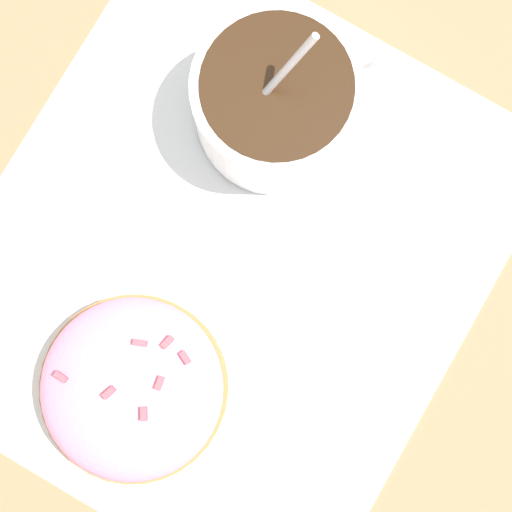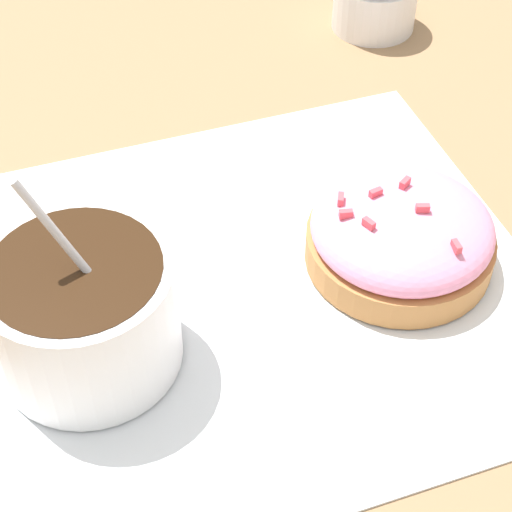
{
  "view_description": "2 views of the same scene",
  "coord_description": "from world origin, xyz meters",
  "views": [
    {
      "loc": [
        -0.04,
        -0.04,
        0.49
      ],
      "look_at": [
        0.01,
        -0.01,
        0.03
      ],
      "focal_mm": 60.0,
      "sensor_mm": 36.0,
      "label": 1
    },
    {
      "loc": [
        0.11,
        0.28,
        0.34
      ],
      "look_at": [
        -0.0,
        0.01,
        0.03
      ],
      "focal_mm": 60.0,
      "sensor_mm": 36.0,
      "label": 2
    }
  ],
  "objects": [
    {
      "name": "coffee_cup",
      "position": [
        0.09,
        0.01,
        0.04
      ],
      "size": [
        0.1,
        0.09,
        0.11
      ],
      "color": "white",
      "rests_on": "paper_napkin"
    },
    {
      "name": "ground_plane",
      "position": [
        0.0,
        0.0,
        0.0
      ],
      "size": [
        3.0,
        3.0,
        0.0
      ],
      "primitive_type": "plane",
      "color": "#93704C"
    },
    {
      "name": "paper_napkin",
      "position": [
        0.0,
        0.0,
        0.0
      ],
      "size": [
        0.33,
        0.3,
        0.0
      ],
      "color": "white",
      "rests_on": "ground_plane"
    },
    {
      "name": "frosted_pastry",
      "position": [
        -0.09,
        0.01,
        0.02
      ],
      "size": [
        0.1,
        0.1,
        0.04
      ],
      "color": "#B2753D",
      "rests_on": "paper_napkin"
    }
  ]
}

